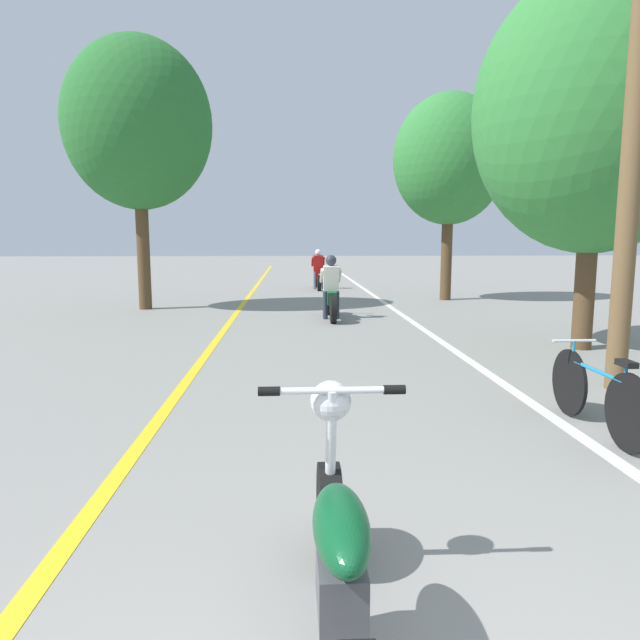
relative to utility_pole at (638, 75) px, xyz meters
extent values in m
cube|color=yellow|center=(-5.23, 7.73, -3.60)|extent=(0.14, 48.00, 0.01)
cube|color=white|center=(-1.26, 7.73, -3.60)|extent=(0.14, 48.00, 0.01)
cylinder|color=brown|center=(0.00, 0.00, -0.09)|extent=(0.24, 0.24, 7.03)
cylinder|color=#513A23|center=(0.87, 2.49, -2.34)|extent=(0.32, 0.32, 2.54)
ellipsoid|color=#337F38|center=(0.87, 2.49, 0.13)|extent=(3.80, 3.42, 4.37)
cylinder|color=#513A23|center=(0.67, 10.13, -2.09)|extent=(0.32, 0.32, 3.04)
ellipsoid|color=#337F38|center=(0.67, 10.13, 0.45)|extent=(3.23, 2.91, 3.72)
cylinder|color=#513A23|center=(-7.65, 8.30, -1.88)|extent=(0.32, 0.32, 3.46)
ellipsoid|color=#286B2D|center=(-7.65, 8.30, 1.00)|extent=(3.63, 3.27, 4.18)
cylinder|color=black|center=(-3.69, -3.54, -3.33)|extent=(0.12, 0.56, 0.56)
ellipsoid|color=#0C4723|center=(-3.69, -4.27, -3.01)|extent=(0.24, 0.71, 0.22)
cube|color=#4C4C51|center=(-3.69, -4.27, -3.28)|extent=(0.20, 0.36, 0.24)
cylinder|color=silver|center=(-3.69, -3.63, -2.95)|extent=(0.06, 0.23, 0.76)
cylinder|color=silver|center=(-3.69, -3.72, -2.58)|extent=(0.63, 0.04, 0.04)
cylinder|color=black|center=(-4.01, -3.72, -2.58)|extent=(0.11, 0.05, 0.05)
cylinder|color=black|center=(-3.37, -3.72, -2.58)|extent=(0.11, 0.05, 0.05)
sphere|color=silver|center=(-3.69, -3.63, -2.66)|extent=(0.21, 0.21, 0.21)
cylinder|color=black|center=(-3.00, 6.97, -3.30)|extent=(0.12, 0.61, 0.61)
cylinder|color=black|center=(-3.00, 5.54, -3.30)|extent=(0.12, 0.61, 0.61)
cube|color=#0C4723|center=(-3.00, 6.26, -3.12)|extent=(0.20, 0.91, 0.28)
cylinder|color=silver|center=(-3.00, 6.87, -2.65)|extent=(0.50, 0.03, 0.03)
cylinder|color=#282D3D|center=(-3.13, 6.21, -3.30)|extent=(0.11, 0.11, 0.63)
cylinder|color=#282D3D|center=(-2.87, 6.21, -3.30)|extent=(0.11, 0.11, 0.63)
cube|color=silver|center=(-3.00, 6.24, -2.70)|extent=(0.34, 0.28, 0.59)
cylinder|color=silver|center=(-3.20, 6.40, -2.64)|extent=(0.08, 0.46, 0.36)
cylinder|color=silver|center=(-2.80, 6.40, -2.64)|extent=(0.08, 0.46, 0.36)
sphere|color=#2D333D|center=(-3.00, 6.28, -2.29)|extent=(0.24, 0.24, 0.24)
cylinder|color=black|center=(-2.92, 14.74, -3.30)|extent=(0.12, 0.62, 0.62)
cylinder|color=black|center=(-2.92, 13.25, -3.30)|extent=(0.12, 0.62, 0.62)
cube|color=maroon|center=(-2.92, 14.00, -3.12)|extent=(0.20, 0.95, 0.28)
cylinder|color=silver|center=(-2.92, 14.64, -2.64)|extent=(0.50, 0.03, 0.03)
cylinder|color=slate|center=(-3.05, 13.95, -3.29)|extent=(0.11, 0.11, 0.63)
cylinder|color=slate|center=(-2.79, 13.95, -3.29)|extent=(0.11, 0.11, 0.63)
cube|color=red|center=(-2.92, 13.98, -2.69)|extent=(0.34, 0.28, 0.60)
cylinder|color=red|center=(-3.12, 14.14, -2.63)|extent=(0.08, 0.47, 0.36)
cylinder|color=red|center=(-2.72, 14.14, -2.63)|extent=(0.08, 0.47, 0.36)
sphere|color=white|center=(-2.92, 14.02, -2.29)|extent=(0.22, 0.22, 0.22)
cylinder|color=black|center=(-1.07, -0.97, -3.27)|extent=(0.04, 0.68, 0.68)
cylinder|color=black|center=(-1.07, -2.01, -3.27)|extent=(0.04, 0.68, 0.68)
cylinder|color=#197FB2|center=(-1.07, -1.49, -3.03)|extent=(0.04, 0.83, 0.04)
cylinder|color=#197FB2|center=(-1.07, -1.93, -3.07)|extent=(0.03, 0.03, 0.41)
cube|color=black|center=(-1.07, -1.93, -2.86)|extent=(0.10, 0.20, 0.05)
cylinder|color=#197FB2|center=(-1.07, -1.02, -3.05)|extent=(0.03, 0.03, 0.44)
cylinder|color=silver|center=(-1.07, -1.02, -2.83)|extent=(0.44, 0.03, 0.03)
camera|label=1|loc=(-3.89, -6.50, -1.82)|focal=32.00mm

